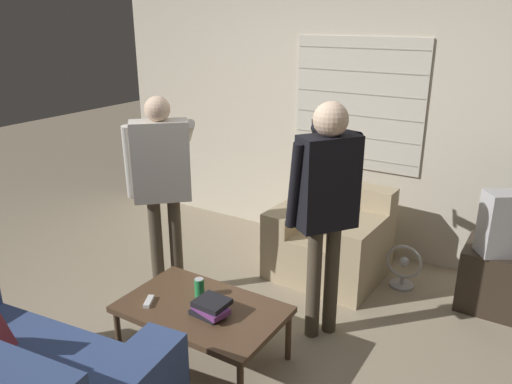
{
  "coord_description": "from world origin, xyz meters",
  "views": [
    {
      "loc": [
        1.69,
        -2.32,
        2.16
      ],
      "look_at": [
        -0.02,
        0.44,
        1.0
      ],
      "focal_mm": 35.0,
      "sensor_mm": 36.0,
      "label": 1
    }
  ],
  "objects_px": {
    "book_stack": "(210,308)",
    "person_left_standing": "(162,174)",
    "person_right_standing": "(326,194)",
    "soda_can": "(199,287)",
    "armchair_beige": "(331,240)",
    "spare_remote": "(149,301)",
    "floor_fan": "(403,267)",
    "coffee_table": "(202,311)"
  },
  "relations": [
    {
      "from": "book_stack",
      "to": "soda_can",
      "type": "bearing_deg",
      "value": 143.71
    },
    {
      "from": "armchair_beige",
      "to": "book_stack",
      "type": "relative_size",
      "value": 3.67
    },
    {
      "from": "person_left_standing",
      "to": "soda_can",
      "type": "height_order",
      "value": "person_left_standing"
    },
    {
      "from": "person_left_standing",
      "to": "book_stack",
      "type": "height_order",
      "value": "person_left_standing"
    },
    {
      "from": "coffee_table",
      "to": "person_left_standing",
      "type": "height_order",
      "value": "person_left_standing"
    },
    {
      "from": "coffee_table",
      "to": "floor_fan",
      "type": "height_order",
      "value": "coffee_table"
    },
    {
      "from": "person_right_standing",
      "to": "book_stack",
      "type": "relative_size",
      "value": 6.52
    },
    {
      "from": "spare_remote",
      "to": "soda_can",
      "type": "bearing_deg",
      "value": 20.44
    },
    {
      "from": "soda_can",
      "to": "armchair_beige",
      "type": "bearing_deg",
      "value": 77.0
    },
    {
      "from": "person_right_standing",
      "to": "book_stack",
      "type": "distance_m",
      "value": 1.04
    },
    {
      "from": "armchair_beige",
      "to": "spare_remote",
      "type": "bearing_deg",
      "value": 74.3
    },
    {
      "from": "book_stack",
      "to": "coffee_table",
      "type": "bearing_deg",
      "value": 156.69
    },
    {
      "from": "person_left_standing",
      "to": "person_right_standing",
      "type": "relative_size",
      "value": 0.97
    },
    {
      "from": "person_left_standing",
      "to": "floor_fan",
      "type": "xyz_separation_m",
      "value": [
        1.62,
        1.09,
        -0.84
      ]
    },
    {
      "from": "floor_fan",
      "to": "coffee_table",
      "type": "bearing_deg",
      "value": -117.71
    },
    {
      "from": "person_left_standing",
      "to": "spare_remote",
      "type": "distance_m",
      "value": 1.02
    },
    {
      "from": "person_left_standing",
      "to": "floor_fan",
      "type": "bearing_deg",
      "value": -9.18
    },
    {
      "from": "person_left_standing",
      "to": "soda_can",
      "type": "distance_m",
      "value": 0.98
    },
    {
      "from": "armchair_beige",
      "to": "soda_can",
      "type": "bearing_deg",
      "value": 79.61
    },
    {
      "from": "person_left_standing",
      "to": "floor_fan",
      "type": "relative_size",
      "value": 4.27
    },
    {
      "from": "person_right_standing",
      "to": "floor_fan",
      "type": "xyz_separation_m",
      "value": [
        0.32,
        0.94,
        -0.88
      ]
    },
    {
      "from": "armchair_beige",
      "to": "spare_remote",
      "type": "distance_m",
      "value": 1.76
    },
    {
      "from": "book_stack",
      "to": "person_left_standing",
      "type": "bearing_deg",
      "value": 146.44
    },
    {
      "from": "floor_fan",
      "to": "spare_remote",
      "type": "bearing_deg",
      "value": -123.51
    },
    {
      "from": "coffee_table",
      "to": "person_right_standing",
      "type": "xyz_separation_m",
      "value": [
        0.53,
        0.68,
        0.7
      ]
    },
    {
      "from": "book_stack",
      "to": "floor_fan",
      "type": "relative_size",
      "value": 0.68
    },
    {
      "from": "soda_can",
      "to": "floor_fan",
      "type": "xyz_separation_m",
      "value": [
        0.95,
        1.52,
        -0.28
      ]
    },
    {
      "from": "book_stack",
      "to": "floor_fan",
      "type": "xyz_separation_m",
      "value": [
        0.75,
        1.67,
        -0.27
      ]
    },
    {
      "from": "person_right_standing",
      "to": "spare_remote",
      "type": "bearing_deg",
      "value": 170.21
    },
    {
      "from": "person_left_standing",
      "to": "soda_can",
      "type": "relative_size",
      "value": 12.76
    },
    {
      "from": "person_right_standing",
      "to": "spare_remote",
      "type": "xyz_separation_m",
      "value": [
        -0.85,
        -0.82,
        -0.65
      ]
    },
    {
      "from": "coffee_table",
      "to": "floor_fan",
      "type": "distance_m",
      "value": 1.84
    },
    {
      "from": "book_stack",
      "to": "soda_can",
      "type": "height_order",
      "value": "soda_can"
    },
    {
      "from": "armchair_beige",
      "to": "book_stack",
      "type": "bearing_deg",
      "value": 87.87
    },
    {
      "from": "spare_remote",
      "to": "person_right_standing",
      "type": "bearing_deg",
      "value": 16.73
    },
    {
      "from": "person_right_standing",
      "to": "person_left_standing",
      "type": "bearing_deg",
      "value": 132.47
    },
    {
      "from": "soda_can",
      "to": "person_left_standing",
      "type": "bearing_deg",
      "value": 147.29
    },
    {
      "from": "person_right_standing",
      "to": "spare_remote",
      "type": "distance_m",
      "value": 1.35
    },
    {
      "from": "coffee_table",
      "to": "book_stack",
      "type": "bearing_deg",
      "value": -23.31
    },
    {
      "from": "person_right_standing",
      "to": "book_stack",
      "type": "bearing_deg",
      "value": -174.52
    },
    {
      "from": "soda_can",
      "to": "floor_fan",
      "type": "height_order",
      "value": "soda_can"
    },
    {
      "from": "armchair_beige",
      "to": "soda_can",
      "type": "height_order",
      "value": "armchair_beige"
    }
  ]
}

